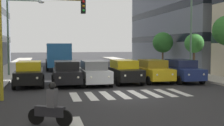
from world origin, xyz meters
name	(u,v)px	position (x,y,z in m)	size (l,w,h in m)	color
ground_plane	(129,94)	(0.00, 0.00, 0.00)	(180.00, 180.00, 0.00)	#2D2D30
crosswalk_markings	(129,94)	(0.00, 0.00, 0.00)	(6.75, 2.80, 0.01)	silver
lane_arrow_1	(76,124)	(3.67, 5.50, 0.00)	(0.50, 2.20, 0.01)	silver
car_0	(181,70)	(-5.53, -4.37, 0.89)	(2.02, 4.44, 1.72)	navy
car_1	(153,71)	(-3.36, -4.80, 0.89)	(2.02, 4.44, 1.72)	gold
car_2	(124,71)	(-1.06, -4.79, 0.89)	(2.02, 4.44, 1.72)	black
car_3	(94,72)	(1.32, -4.40, 0.89)	(2.02, 4.44, 1.72)	#B2B7BC
car_4	(66,73)	(3.28, -4.58, 0.89)	(2.02, 4.44, 1.72)	black
car_5	(29,73)	(5.82, -4.84, 0.89)	(2.02, 4.44, 1.72)	black
bus_behind_traffic	(57,53)	(3.28, -19.05, 1.86)	(2.78, 10.50, 3.00)	#286BAD
motorcycle_with_rider	(51,108)	(4.57, 5.45, 0.65)	(1.55, 0.88, 1.57)	black
traffic_light_gantry	(26,29)	(5.66, 0.22, 3.71)	(4.47, 0.36, 5.50)	#AD991E
street_lamp_left	(187,23)	(-7.52, -7.39, 4.79)	(2.83, 0.28, 7.67)	#4C6B56
street_lamp_right	(15,28)	(7.37, -11.27, 4.40)	(3.32, 0.28, 6.85)	#4C6B56
street_tree_1	(194,44)	(-8.95, -8.57, 2.98)	(1.81, 1.81, 3.76)	#513823
street_tree_2	(163,43)	(-8.48, -14.77, 3.11)	(2.35, 2.35, 4.15)	#513823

